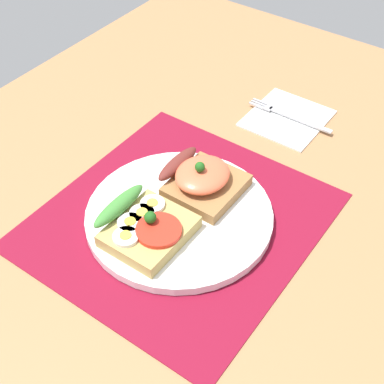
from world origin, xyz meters
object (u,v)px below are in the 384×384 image
Objects in this scene: sandwich_salmon at (202,179)px; fork at (287,115)px; napkin at (287,118)px; plate at (179,216)px; sandwich_egg_tomato at (145,226)px.

sandwich_salmon reaches higher than fork.
sandwich_salmon is 23.66cm from fork.
napkin is at bearing -139.14° from fork.
sandwich_salmon reaches higher than napkin.
fork is (29.04, -0.85, -0.17)cm from plate.
sandwich_egg_tomato reaches higher than plate.
plate is 1.70× the size of fork.
fork reaches higher than napkin.
napkin is 0.47cm from fork.
plate is at bearing 178.33° from fork.
sandwich_salmon is (11.17, -1.17, 0.51)cm from sandwich_egg_tomato.
fork is at bearing -2.42° from sandwich_salmon.
sandwich_salmon reaches higher than plate.
napkin is 0.87× the size of fork.
napkin is (23.40, -1.06, -3.18)cm from sandwich_salmon.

